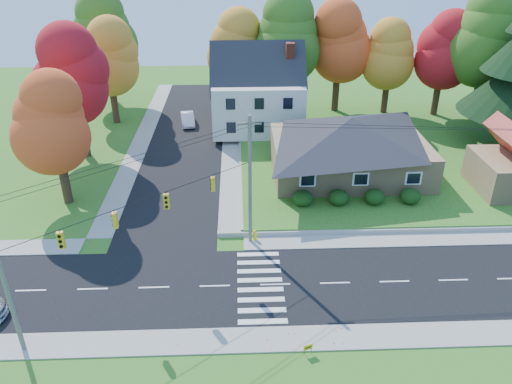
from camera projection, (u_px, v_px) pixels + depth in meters
ground at (275, 285)px, 33.07m from camera, size 120.00×120.00×0.00m
road_main at (275, 284)px, 33.06m from camera, size 90.00×8.00×0.02m
road_cross at (187, 139)px, 55.74m from camera, size 8.00×44.00×0.02m
sidewalk_north at (270, 242)px, 37.46m from camera, size 90.00×2.00×0.08m
sidewalk_south at (282, 339)px, 28.63m from camera, size 90.00×2.00×0.08m
lawn at (385, 152)px, 51.94m from camera, size 30.00×30.00×0.50m
ranch_house at (350, 145)px, 45.94m from camera, size 14.60×10.60×5.40m
colonial_house at (258, 94)px, 55.64m from camera, size 10.40×8.40×9.60m
hedge_row at (357, 197)px, 41.44m from camera, size 10.70×1.70×1.27m
traffic_infrastructure at (273, 207)px, 31.84m from camera, size 38.10×10.66×10.00m
tree_lot_0 at (239, 48)px, 59.12m from camera, size 6.72×6.72×12.51m
tree_lot_1 at (290, 38)px, 57.83m from camera, size 7.84×7.84×14.60m
tree_lot_2 at (340, 42)px, 59.23m from camera, size 7.28×7.28×13.56m
tree_lot_3 at (390, 54)px, 59.16m from camera, size 6.16×6.16×11.47m
tree_lot_4 at (444, 50)px, 58.18m from camera, size 6.72×6.72×12.51m
tree_lot_5 at (489, 36)px, 55.64m from camera, size 8.40×8.40×15.64m
tree_west_0 at (53, 123)px, 39.72m from camera, size 6.16×6.16×11.47m
tree_west_1 at (73, 75)px, 47.90m from camera, size 7.28×7.28×13.56m
tree_west_2 at (108, 58)px, 57.07m from camera, size 6.72×6.72×12.51m
tree_west_3 at (105, 33)px, 63.45m from camera, size 7.84×7.84×14.60m
white_car at (188, 119)px, 59.69m from camera, size 2.09×4.39×1.39m
fire_hydrant at (255, 235)px, 37.57m from camera, size 0.51×0.39×0.89m
yard_sign at (308, 348)px, 27.46m from camera, size 0.52×0.22×0.68m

